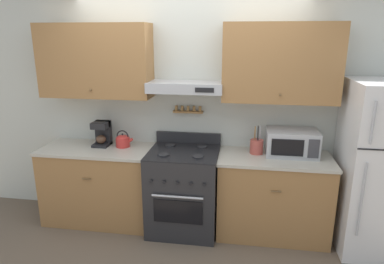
{
  "coord_description": "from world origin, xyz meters",
  "views": [
    {
      "loc": [
        0.63,
        -3.15,
        2.12
      ],
      "look_at": [
        0.09,
        0.26,
        1.14
      ],
      "focal_mm": 32.0,
      "sensor_mm": 36.0,
      "label": 1
    }
  ],
  "objects": [
    {
      "name": "ground_plane",
      "position": [
        0.0,
        0.0,
        0.0
      ],
      "size": [
        16.0,
        16.0,
        0.0
      ],
      "primitive_type": "plane",
      "color": "brown"
    },
    {
      "name": "counter_right",
      "position": [
        0.97,
        0.32,
        0.45
      ],
      "size": [
        1.19,
        0.63,
        0.89
      ],
      "color": "olive",
      "rests_on": "ground_plane"
    },
    {
      "name": "counter_left",
      "position": [
        -1.01,
        0.32,
        0.45
      ],
      "size": [
        1.26,
        0.63,
        0.89
      ],
      "color": "olive",
      "rests_on": "ground_plane"
    },
    {
      "name": "wall_back",
      "position": [
        -0.02,
        0.58,
        1.49
      ],
      "size": [
        5.2,
        0.46,
        2.55
      ],
      "color": "silver",
      "rests_on": "ground_plane"
    },
    {
      "name": "tea_kettle",
      "position": [
        -0.72,
        0.4,
        0.97
      ],
      "size": [
        0.2,
        0.16,
        0.19
      ],
      "color": "red",
      "rests_on": "counter_left"
    },
    {
      "name": "microwave",
      "position": [
        1.14,
        0.42,
        1.03
      ],
      "size": [
        0.53,
        0.37,
        0.27
      ],
      "color": "#ADAFB5",
      "rests_on": "counter_right"
    },
    {
      "name": "utensil_crock",
      "position": [
        0.77,
        0.4,
        0.97
      ],
      "size": [
        0.14,
        0.14,
        0.31
      ],
      "color": "#B24C42",
      "rests_on": "counter_right"
    },
    {
      "name": "coffee_maker",
      "position": [
        -0.98,
        0.43,
        1.03
      ],
      "size": [
        0.18,
        0.21,
        0.28
      ],
      "color": "black",
      "rests_on": "counter_left"
    },
    {
      "name": "refrigerator",
      "position": [
        2.0,
        0.24,
        0.86
      ],
      "size": [
        0.77,
        0.77,
        1.72
      ],
      "color": "white",
      "rests_on": "ground_plane"
    },
    {
      "name": "stove_range",
      "position": [
        0.0,
        0.27,
        0.46
      ],
      "size": [
        0.75,
        0.72,
        1.04
      ],
      "color": "#232326",
      "rests_on": "ground_plane"
    }
  ]
}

